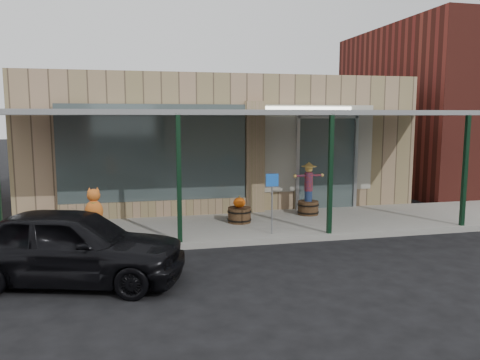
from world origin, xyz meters
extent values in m
plane|color=black|center=(0.00, 0.00, 0.00)|extent=(120.00, 120.00, 0.00)
cube|color=gray|center=(0.00, 3.60, 0.07)|extent=(40.00, 3.20, 0.15)
cube|color=#98795D|center=(0.00, 8.20, 2.10)|extent=(12.00, 6.00, 4.20)
cube|color=#445252|center=(-2.20, 5.05, 1.90)|extent=(5.20, 0.06, 2.80)
cube|color=#445252|center=(3.00, 5.18, 1.50)|extent=(1.80, 0.06, 2.80)
cube|color=#98795D|center=(0.70, 5.10, 1.70)|extent=(0.55, 0.30, 3.40)
cube|color=#98795D|center=(-2.20, 5.10, 0.35)|extent=(5.20, 0.30, 0.50)
cube|color=#A29E8F|center=(0.00, 5.17, 2.00)|extent=(9.00, 0.02, 2.60)
cube|color=white|center=(0.00, 5.14, 3.20)|extent=(7.50, 0.03, 0.10)
cube|color=gray|center=(0.00, 3.60, 3.05)|extent=(12.00, 3.00, 0.12)
cube|color=black|center=(-1.80, 2.15, 1.55)|extent=(0.10, 0.10, 2.95)
cube|color=black|center=(1.80, 2.15, 1.55)|extent=(0.10, 0.10, 2.95)
cube|color=black|center=(5.50, 2.15, 1.55)|extent=(0.10, 0.10, 2.95)
cylinder|color=#4F331F|center=(2.10, 4.32, 0.35)|extent=(0.74, 0.74, 0.39)
cylinder|color=navy|center=(2.10, 4.32, 0.69)|extent=(0.27, 0.27, 0.29)
cylinder|color=maroon|center=(2.10, 4.32, 1.11)|extent=(0.30, 0.30, 0.54)
sphere|color=tan|center=(2.10, 4.32, 1.48)|extent=(0.22, 0.22, 0.22)
cone|color=tan|center=(2.10, 4.32, 1.61)|extent=(0.35, 0.35, 0.14)
cylinder|color=#4F331F|center=(-0.06, 3.77, 0.35)|extent=(0.81, 0.81, 0.41)
ellipsoid|color=#E3590E|center=(-0.06, 3.77, 0.69)|extent=(0.33, 0.33, 0.26)
cylinder|color=#4C471E|center=(-0.06, 3.77, 0.84)|extent=(0.04, 0.04, 0.06)
cylinder|color=gray|center=(0.43, 2.40, 0.73)|extent=(0.04, 0.04, 1.16)
cube|color=blue|center=(0.43, 2.40, 1.46)|extent=(0.30, 0.05, 0.30)
imported|color=black|center=(-3.90, 0.35, 0.69)|extent=(4.32, 2.70, 1.37)
ellipsoid|color=#D95726|center=(-3.55, 1.23, 1.11)|extent=(0.35, 0.29, 0.45)
sphere|color=#D95726|center=(-3.55, 1.27, 1.42)|extent=(0.25, 0.25, 0.25)
cylinder|color=#186D2A|center=(-3.55, 1.23, 1.29)|extent=(0.17, 0.17, 0.02)
camera|label=1|loc=(-2.76, -8.15, 2.94)|focal=35.00mm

